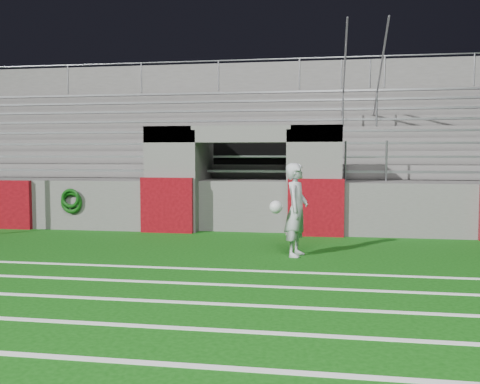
# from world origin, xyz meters

# --- Properties ---
(ground) EXTENTS (90.00, 90.00, 0.00)m
(ground) POSITION_xyz_m (0.00, 0.00, 0.00)
(ground) COLOR #0E470B
(ground) RESTS_ON ground
(field_markings) EXTENTS (28.00, 8.09, 0.01)m
(field_markings) POSITION_xyz_m (0.00, -5.00, 0.01)
(field_markings) COLOR white
(field_markings) RESTS_ON ground
(stadium_structure) EXTENTS (26.00, 8.48, 5.42)m
(stadium_structure) POSITION_xyz_m (0.00, 7.97, 1.49)
(stadium_structure) COLOR #575452
(stadium_structure) RESTS_ON ground
(goalkeeper_with_ball) EXTENTS (0.75, 0.75, 1.75)m
(goalkeeper_with_ball) POSITION_xyz_m (1.49, 0.43, 0.88)
(goalkeeper_with_ball) COLOR #ACB0B6
(goalkeeper_with_ball) RESTS_ON ground
(hose_coil) EXTENTS (0.57, 0.15, 0.64)m
(hose_coil) POSITION_xyz_m (-4.29, 2.93, 0.75)
(hose_coil) COLOR #0D3F0C
(hose_coil) RESTS_ON ground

